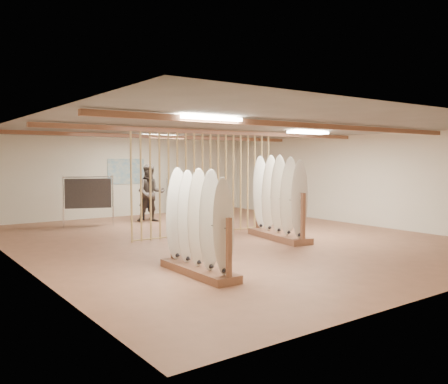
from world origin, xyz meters
TOP-DOWN VIEW (x-y plane):
  - floor at (0.00, 0.00)m, footprint 12.00×12.00m
  - ceiling at (0.00, 0.00)m, footprint 12.00×12.00m
  - wall_back at (0.00, 6.00)m, footprint 12.00×0.00m
  - wall_left at (-5.00, 0.00)m, footprint 0.00×12.00m
  - wall_right at (5.00, 0.00)m, footprint 0.00×12.00m
  - ceiling_slats at (0.00, 0.00)m, footprint 9.50×6.12m
  - light_panels at (0.00, 0.00)m, footprint 1.20×0.35m
  - bamboo_partition at (0.00, 0.80)m, footprint 4.45×0.05m
  - poster at (0.00, 5.98)m, footprint 1.40×0.03m
  - rack_left at (-2.60, -2.82)m, footprint 0.52×1.94m
  - rack_right at (1.08, -0.89)m, footprint 0.92×2.25m
  - clothing_rack_a at (-2.05, 4.20)m, footprint 1.39×0.81m
  - clothing_rack_b at (1.80, 4.97)m, footprint 1.26×0.47m
  - shopper_a at (0.08, 4.55)m, footprint 0.64×0.45m
  - shopper_b at (-0.05, 4.00)m, footprint 1.24×1.11m

SIDE VIEW (x-z plane):
  - floor at x=0.00m, z-range 0.00..0.00m
  - rack_left at x=-2.60m, z-range -0.29..1.55m
  - rack_right at x=1.08m, z-range -0.33..1.75m
  - shopper_a at x=0.08m, z-range 0.00..1.71m
  - clothing_rack_b at x=1.80m, z-range 0.20..1.56m
  - clothing_rack_a at x=-2.05m, z-range 0.23..1.79m
  - shopper_b at x=-0.05m, z-range 0.00..2.13m
  - bamboo_partition at x=0.00m, z-range 0.01..2.79m
  - wall_back at x=0.00m, z-range -4.60..7.40m
  - wall_left at x=-5.00m, z-range -4.60..7.40m
  - wall_right at x=5.00m, z-range -4.60..7.40m
  - poster at x=0.00m, z-range 1.15..2.05m
  - ceiling_slats at x=0.00m, z-range 2.67..2.77m
  - light_panels at x=0.00m, z-range 2.71..2.77m
  - ceiling at x=0.00m, z-range 2.80..2.80m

